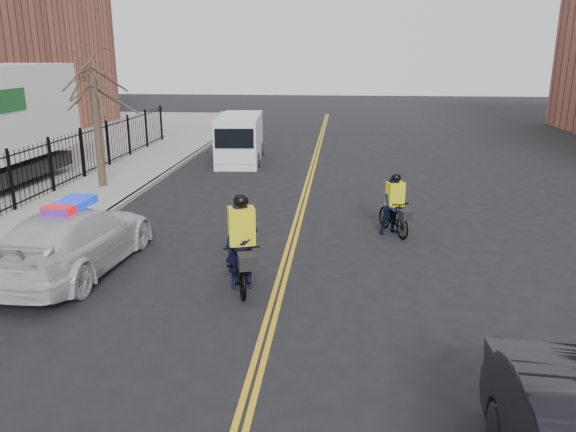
{
  "coord_description": "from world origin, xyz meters",
  "views": [
    {
      "loc": [
        1.27,
        -9.72,
        4.91
      ],
      "look_at": [
        0.08,
        2.66,
        1.3
      ],
      "focal_mm": 35.0,
      "sensor_mm": 36.0,
      "label": 1
    }
  ],
  "objects_px": {
    "cyclist_near": "(242,255)",
    "cyclist_far": "(394,210)",
    "police_cruiser": "(74,239)",
    "cargo_van": "(240,139)"
  },
  "relations": [
    {
      "from": "cyclist_near",
      "to": "cyclist_far",
      "type": "distance_m",
      "value": 5.45
    },
    {
      "from": "police_cruiser",
      "to": "cargo_van",
      "type": "distance_m",
      "value": 14.07
    },
    {
      "from": "police_cruiser",
      "to": "cyclist_far",
      "type": "bearing_deg",
      "value": -152.57
    },
    {
      "from": "cyclist_near",
      "to": "cyclist_far",
      "type": "bearing_deg",
      "value": 31.68
    },
    {
      "from": "cargo_van",
      "to": "cyclist_far",
      "type": "xyz_separation_m",
      "value": [
        6.27,
        -10.5,
        -0.35
      ]
    },
    {
      "from": "police_cruiser",
      "to": "cargo_van",
      "type": "height_order",
      "value": "cargo_van"
    },
    {
      "from": "cyclist_near",
      "to": "cargo_van",
      "type": "bearing_deg",
      "value": 83.18
    },
    {
      "from": "cargo_van",
      "to": "cyclist_near",
      "type": "xyz_separation_m",
      "value": [
        2.69,
        -14.62,
        -0.31
      ]
    },
    {
      "from": "cargo_van",
      "to": "cyclist_near",
      "type": "height_order",
      "value": "cargo_van"
    },
    {
      "from": "police_cruiser",
      "to": "cargo_van",
      "type": "relative_size",
      "value": 1.02
    }
  ]
}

